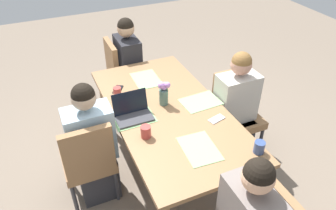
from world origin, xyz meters
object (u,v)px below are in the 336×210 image
(person_near_left_far, at_px, (234,112))
(person_head_right_left_mid, at_px, (129,70))
(coffee_mug_centre_left, at_px, (259,147))
(phone_black, at_px, (118,89))
(coffee_mug_near_right, at_px, (146,132))
(person_far_left_near, at_px, (93,149))
(coffee_mug_near_left, at_px, (117,92))
(chair_near_left_far, at_px, (235,109))
(flower_vase, at_px, (164,92))
(chair_far_left_near, at_px, (88,159))
(laptop_far_left_near, at_px, (133,112))
(phone_silver, at_px, (217,119))
(chair_head_right_left_mid, at_px, (122,71))
(dining_table, at_px, (168,116))

(person_near_left_far, bearing_deg, person_head_right_left_mid, 29.60)
(coffee_mug_centre_left, bearing_deg, phone_black, 29.68)
(coffee_mug_near_right, xyz_separation_m, phone_black, (0.78, 0.01, -0.05))
(person_far_left_near, height_order, coffee_mug_near_left, person_far_left_near)
(chair_near_left_far, distance_m, flower_vase, 0.87)
(chair_far_left_near, bearing_deg, person_near_left_far, -88.52)
(person_near_left_far, relative_size, coffee_mug_centre_left, 12.04)
(chair_near_left_far, xyz_separation_m, laptop_far_left_near, (-0.02, 1.12, 0.30))
(flower_vase, relative_size, coffee_mug_near_left, 2.39)
(person_near_left_far, distance_m, coffee_mug_near_right, 1.11)
(flower_vase, xyz_separation_m, coffee_mug_near_left, (0.29, 0.36, -0.08))
(chair_far_left_near, bearing_deg, coffee_mug_centre_left, -121.11)
(laptop_far_left_near, bearing_deg, person_head_right_left_mid, -15.82)
(chair_near_left_far, relative_size, phone_black, 6.00)
(chair_near_left_far, xyz_separation_m, phone_silver, (-0.35, 0.46, 0.26))
(coffee_mug_near_right, bearing_deg, chair_near_left_far, -73.95)
(chair_near_left_far, height_order, flower_vase, flower_vase)
(person_far_left_near, relative_size, laptop_far_left_near, 3.73)
(chair_near_left_far, height_order, coffee_mug_near_right, chair_near_left_far)
(chair_head_right_left_mid, height_order, person_head_right_left_mid, person_head_right_left_mid)
(coffee_mug_near_left, relative_size, phone_silver, 0.67)
(phone_silver, bearing_deg, flower_vase, -65.83)
(laptop_far_left_near, xyz_separation_m, coffee_mug_near_right, (-0.30, -0.01, 0.01))
(chair_head_right_left_mid, bearing_deg, coffee_mug_near_right, 170.80)
(chair_near_left_far, relative_size, coffee_mug_near_right, 8.72)
(coffee_mug_near_left, bearing_deg, dining_table, -137.32)
(flower_vase, xyz_separation_m, coffee_mug_centre_left, (-0.89, -0.41, -0.08))
(dining_table, height_order, chair_far_left_near, chair_far_left_near)
(phone_black, height_order, phone_silver, same)
(chair_head_right_left_mid, xyz_separation_m, flower_vase, (-1.19, -0.07, 0.38))
(dining_table, bearing_deg, phone_black, 32.60)
(coffee_mug_near_right, bearing_deg, person_head_right_left_mid, -12.31)
(laptop_far_left_near, height_order, coffee_mug_near_left, laptop_far_left_near)
(phone_black, bearing_deg, coffee_mug_near_left, 16.65)
(person_near_left_far, height_order, coffee_mug_near_right, person_near_left_far)
(person_head_right_left_mid, distance_m, chair_near_left_far, 1.42)
(coffee_mug_near_right, bearing_deg, phone_silver, -93.10)
(person_near_left_far, bearing_deg, chair_far_left_near, 91.48)
(chair_head_right_left_mid, distance_m, phone_silver, 1.66)
(phone_silver, bearing_deg, person_near_left_far, -159.79)
(flower_vase, bearing_deg, person_head_right_left_mid, -0.46)
(chair_near_left_far, relative_size, coffee_mug_centre_left, 9.07)
(chair_near_left_far, distance_m, coffee_mug_near_right, 1.19)
(phone_silver, bearing_deg, coffee_mug_centre_left, 85.05)
(flower_vase, bearing_deg, chair_head_right_left_mid, 3.16)
(flower_vase, bearing_deg, phone_silver, -141.04)
(chair_near_left_far, bearing_deg, chair_head_right_left_mid, 34.34)
(person_near_left_far, relative_size, flower_vase, 4.98)
(phone_silver, bearing_deg, dining_table, -57.57)
(laptop_far_left_near, xyz_separation_m, coffee_mug_near_left, (0.36, 0.03, 0.01))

